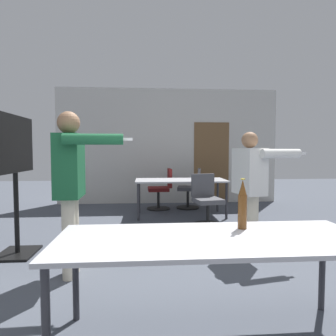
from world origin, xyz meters
TOP-DOWN VIEW (x-y plane):
  - back_wall at (0.03, 6.10)m, footprint 5.56×0.12m
  - conference_table_near at (-0.13, 0.49)m, footprint 2.14×0.82m
  - conference_table_far at (0.13, 4.53)m, footprint 1.83×0.84m
  - tv_screen at (-2.23, 2.41)m, footprint 0.44×1.10m
  - person_center_tall at (0.78, 2.30)m, footprint 0.83×0.69m
  - person_far_watching at (-1.37, 1.70)m, footprint 0.80×0.66m
  - office_chair_mid_tucked at (-0.22, 5.25)m, footprint 0.56×0.52m
  - office_chair_far_left at (0.51, 3.78)m, footprint 0.54×0.59m
  - office_chair_far_right at (0.47, 5.30)m, footprint 0.59×0.54m
  - beer_bottle at (0.14, 0.69)m, footprint 0.07×0.07m

SIDE VIEW (x-z plane):
  - office_chair_far_left at x=0.51m, z-range -0.04..0.87m
  - office_chair_mid_tucked at x=-0.22m, z-range -0.03..0.89m
  - office_chair_far_right at x=0.47m, z-range -0.03..0.89m
  - conference_table_far at x=0.13m, z-range 0.31..1.05m
  - conference_table_near at x=-0.13m, z-range 0.31..1.06m
  - beer_bottle at x=0.14m, z-range 0.73..1.11m
  - person_center_tall at x=0.78m, z-range 0.15..1.72m
  - person_far_watching at x=-1.37m, z-range 0.18..1.92m
  - tv_screen at x=-2.23m, z-range 0.24..2.02m
  - back_wall at x=0.03m, z-range -0.01..2.88m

